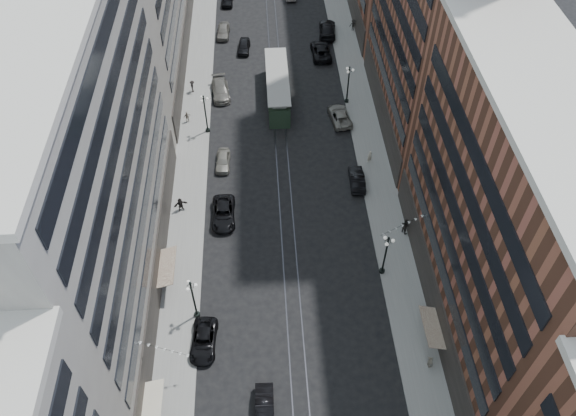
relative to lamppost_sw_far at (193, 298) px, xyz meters
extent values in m
plane|color=black|center=(9.20, 32.00, -3.10)|extent=(220.00, 220.00, 0.00)
cube|color=gray|center=(-1.80, 42.00, -3.02)|extent=(4.00, 180.00, 0.15)
cube|color=gray|center=(20.20, 42.00, -3.02)|extent=(4.00, 180.00, 0.15)
cube|color=#2D2D33|center=(8.50, 42.00, -3.09)|extent=(0.12, 180.00, 0.02)
cube|color=#2D2D33|center=(9.90, 42.00, -3.09)|extent=(0.12, 180.00, 0.02)
cube|color=gray|center=(-7.80, 5.00, 10.90)|extent=(8.00, 36.00, 28.00)
cube|color=brown|center=(26.20, 0.00, 8.90)|extent=(8.00, 30.00, 24.00)
cylinder|color=black|center=(0.00, 0.00, -2.80)|extent=(0.56, 0.56, 0.30)
cylinder|color=black|center=(0.00, 0.00, -0.35)|extent=(0.18, 0.18, 5.20)
sphere|color=black|center=(0.00, 0.00, 2.45)|extent=(0.24, 0.24, 0.24)
sphere|color=white|center=(0.45, 0.00, 2.05)|extent=(0.36, 0.36, 0.36)
sphere|color=white|center=(-0.22, 0.39, 2.05)|extent=(0.36, 0.36, 0.36)
sphere|color=white|center=(-0.22, -0.39, 2.05)|extent=(0.36, 0.36, 0.36)
cylinder|color=black|center=(0.00, 27.00, -2.80)|extent=(0.56, 0.56, 0.30)
cylinder|color=black|center=(0.00, 27.00, -0.35)|extent=(0.18, 0.18, 5.20)
sphere|color=black|center=(0.00, 27.00, 2.45)|extent=(0.24, 0.24, 0.24)
sphere|color=white|center=(0.45, 27.00, 2.05)|extent=(0.36, 0.36, 0.36)
sphere|color=white|center=(-0.22, 27.39, 2.05)|extent=(0.36, 0.36, 0.36)
sphere|color=white|center=(-0.22, 26.61, 2.05)|extent=(0.36, 0.36, 0.36)
cylinder|color=black|center=(18.40, 4.00, -2.80)|extent=(0.56, 0.56, 0.30)
cylinder|color=black|center=(18.40, 4.00, -0.35)|extent=(0.18, 0.18, 5.20)
sphere|color=black|center=(18.40, 4.00, 2.45)|extent=(0.24, 0.24, 0.24)
sphere|color=white|center=(18.85, 4.00, 2.05)|extent=(0.36, 0.36, 0.36)
sphere|color=white|center=(18.18, 4.39, 2.05)|extent=(0.36, 0.36, 0.36)
sphere|color=white|center=(18.18, 3.61, 2.05)|extent=(0.36, 0.36, 0.36)
cylinder|color=black|center=(18.40, 32.00, -2.80)|extent=(0.56, 0.56, 0.30)
cylinder|color=black|center=(18.40, 32.00, -0.35)|extent=(0.18, 0.18, 5.20)
sphere|color=black|center=(18.40, 32.00, 2.45)|extent=(0.24, 0.24, 0.24)
sphere|color=white|center=(18.85, 32.00, 2.05)|extent=(0.36, 0.36, 0.36)
sphere|color=white|center=(18.18, 32.39, 2.05)|extent=(0.36, 0.36, 0.36)
sphere|color=white|center=(18.18, 31.61, 2.05)|extent=(0.36, 0.36, 0.36)
cube|color=#243926|center=(9.20, 33.53, -1.69)|extent=(2.70, 12.94, 2.80)
cube|color=gray|center=(9.20, 33.53, 0.03)|extent=(1.73, 11.86, 0.65)
cube|color=gray|center=(9.20, 33.53, 0.46)|extent=(2.91, 13.16, 0.16)
cylinder|color=black|center=(9.20, 28.67, -2.72)|extent=(2.48, 0.76, 0.76)
cylinder|color=black|center=(9.20, 38.38, -2.72)|extent=(2.48, 0.76, 0.76)
imported|color=black|center=(0.80, -3.04, -2.42)|extent=(2.55, 4.97, 1.34)
imported|color=black|center=(6.15, -9.72, -2.37)|extent=(1.58, 4.44, 1.46)
imported|color=black|center=(-3.25, 4.41, -1.98)|extent=(0.99, 0.61, 1.94)
imported|color=#A49B88|center=(20.81, -6.41, -2.17)|extent=(0.59, 0.98, 1.56)
imported|color=black|center=(2.31, 12.30, -2.35)|extent=(2.50, 5.38, 1.49)
imported|color=#646159|center=(1.48, 34.74, -2.29)|extent=(2.90, 5.80, 1.62)
imported|color=black|center=(17.60, 16.71, -2.35)|extent=(1.69, 4.58, 1.50)
imported|color=gray|center=(17.02, 28.32, -2.37)|extent=(3.06, 5.48, 1.45)
imported|color=black|center=(17.60, 49.32, -2.22)|extent=(3.05, 6.27, 1.76)
imported|color=black|center=(4.70, 45.46, -2.37)|extent=(2.09, 4.39, 1.45)
imported|color=black|center=(-2.43, 13.70, -2.11)|extent=(1.61, 0.99, 1.68)
imported|color=#B2A493|center=(-2.64, 29.04, -2.16)|extent=(1.01, 0.72, 1.57)
imported|color=black|center=(21.66, 9.08, -1.98)|extent=(0.97, 1.06, 1.93)
imported|color=#B4AC95|center=(19.60, 20.21, -2.12)|extent=(0.71, 0.59, 1.66)
imported|color=black|center=(21.70, 49.98, -2.05)|extent=(1.23, 0.69, 1.79)
imported|color=gray|center=(2.08, 20.77, -2.40)|extent=(1.81, 4.18, 1.40)
imported|color=slate|center=(1.56, 49.85, -2.32)|extent=(2.08, 4.62, 1.54)
imported|color=black|center=(16.06, 43.51, -2.28)|extent=(2.85, 5.91, 1.62)
imported|color=black|center=(-2.31, 35.49, -2.09)|extent=(0.54, 1.14, 1.72)
camera|label=1|loc=(7.00, -28.56, 43.53)|focal=35.00mm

